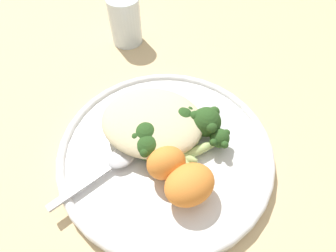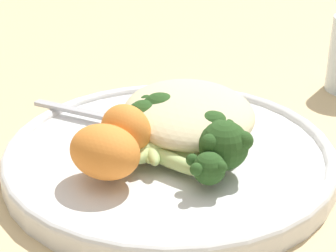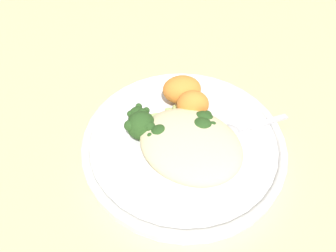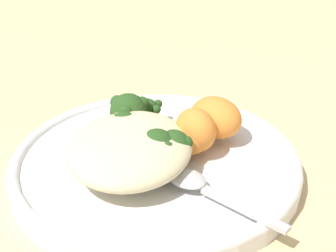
{
  "view_description": "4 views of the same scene",
  "coord_description": "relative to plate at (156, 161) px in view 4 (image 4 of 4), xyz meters",
  "views": [
    {
      "loc": [
        0.07,
        -0.2,
        0.32
      ],
      "look_at": [
        0.02,
        0.01,
        0.04
      ],
      "focal_mm": 28.0,
      "sensor_mm": 36.0,
      "label": 1
    },
    {
      "loc": [
        0.45,
        -0.08,
        0.25
      ],
      "look_at": [
        0.02,
        -0.01,
        0.04
      ],
      "focal_mm": 60.0,
      "sensor_mm": 36.0,
      "label": 2
    },
    {
      "loc": [
        -0.1,
        0.2,
        0.31
      ],
      "look_at": [
        0.04,
        0.0,
        0.04
      ],
      "focal_mm": 28.0,
      "sensor_mm": 36.0,
      "label": 3
    },
    {
      "loc": [
        -0.38,
        -0.06,
        0.27
      ],
      "look_at": [
        0.03,
        -0.02,
        0.05
      ],
      "focal_mm": 50.0,
      "sensor_mm": 36.0,
      "label": 4
    }
  ],
  "objects": [
    {
      "name": "ground_plane",
      "position": [
        -0.02,
        0.01,
        -0.01
      ],
      "size": [
        4.0,
        4.0,
        0.0
      ],
      "primitive_type": "plane",
      "color": "#D6B784"
    },
    {
      "name": "sweet_potato_chunk_0",
      "position": [
        0.01,
        -0.04,
        0.03
      ],
      "size": [
        0.06,
        0.06,
        0.04
      ],
      "primitive_type": "ellipsoid",
      "rotation": [
        0.0,
        0.0,
        3.74
      ],
      "color": "orange",
      "rests_on": "plate"
    },
    {
      "name": "broccoli_stalk_5",
      "position": [
        -0.02,
        -0.01,
        0.03
      ],
      "size": [
        0.09,
        0.05,
        0.04
      ],
      "rotation": [
        0.0,
        0.0,
        2.84
      ],
      "color": "#ADC675",
      "rests_on": "plate"
    },
    {
      "name": "broccoli_stalk_3",
      "position": [
        0.01,
        0.02,
        0.02
      ],
      "size": [
        0.05,
        0.1,
        0.03
      ],
      "rotation": [
        0.0,
        0.0,
        1.94
      ],
      "color": "#ADC675",
      "rests_on": "plate"
    },
    {
      "name": "spoon",
      "position": [
        -0.06,
        -0.05,
        0.01
      ],
      "size": [
        0.09,
        0.11,
        0.01
      ],
      "rotation": [
        0.0,
        0.0,
        4.09
      ],
      "color": "#B7B7BC",
      "rests_on": "plate"
    },
    {
      "name": "broccoli_stalk_4",
      "position": [
        -0.0,
        0.01,
        0.02
      ],
      "size": [
        0.08,
        0.07,
        0.03
      ],
      "rotation": [
        0.0,
        0.0,
        2.4
      ],
      "color": "#ADC675",
      "rests_on": "plate"
    },
    {
      "name": "broccoli_stalk_0",
      "position": [
        0.06,
        0.01,
        0.02
      ],
      "size": [
        0.08,
        0.07,
        0.03
      ],
      "rotation": [
        0.0,
        0.0,
        0.71
      ],
      "color": "#ADC675",
      "rests_on": "plate"
    },
    {
      "name": "broccoli_stalk_1",
      "position": [
        0.05,
        0.03,
        0.03
      ],
      "size": [
        0.06,
        0.1,
        0.04
      ],
      "rotation": [
        0.0,
        0.0,
        1.17
      ],
      "color": "#ADC675",
      "rests_on": "plate"
    },
    {
      "name": "sweet_potato_chunk_1",
      "position": [
        0.04,
        -0.06,
        0.03
      ],
      "size": [
        0.08,
        0.08,
        0.04
      ],
      "primitive_type": "ellipsoid",
      "rotation": [
        0.0,
        0.0,
        3.9
      ],
      "color": "orange",
      "rests_on": "plate"
    },
    {
      "name": "broccoli_stalk_6",
      "position": [
        -0.01,
        -0.02,
        0.03
      ],
      "size": [
        0.09,
        0.04,
        0.04
      ],
      "rotation": [
        0.0,
        0.0,
        3.15
      ],
      "color": "#ADC675",
      "rests_on": "plate"
    },
    {
      "name": "broccoli_stalk_2",
      "position": [
        0.02,
        0.02,
        0.03
      ],
      "size": [
        0.04,
        0.1,
        0.04
      ],
      "rotation": [
        0.0,
        0.0,
        1.74
      ],
      "color": "#ADC675",
      "rests_on": "plate"
    },
    {
      "name": "plate",
      "position": [
        0.0,
        0.0,
        0.0
      ],
      "size": [
        0.29,
        0.29,
        0.02
      ],
      "color": "white",
      "rests_on": "ground_plane"
    },
    {
      "name": "quinoa_mound",
      "position": [
        -0.02,
        0.02,
        0.03
      ],
      "size": [
        0.14,
        0.12,
        0.04
      ],
      "primitive_type": "ellipsoid",
      "color": "beige",
      "rests_on": "plate"
    },
    {
      "name": "sweet_potato_chunk_2",
      "position": [
        0.0,
        -0.03,
        0.03
      ],
      "size": [
        0.06,
        0.06,
        0.03
      ],
      "primitive_type": "ellipsoid",
      "rotation": [
        0.0,
        0.0,
        2.28
      ],
      "color": "orange",
      "rests_on": "plate"
    }
  ]
}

